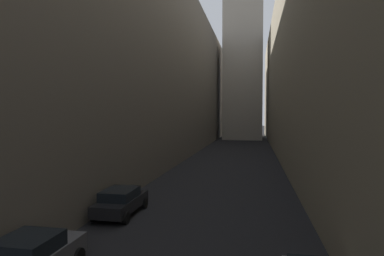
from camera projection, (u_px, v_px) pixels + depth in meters
The scene contains 4 objects.
ground_plane at pixel (232, 159), 39.93m from camera, with size 264.00×264.00×0.00m, color black.
building_block_left at pixel (145, 73), 43.70m from camera, with size 12.79×108.00×22.22m, color #60594F.
building_block_right at pixel (340, 67), 39.04m from camera, with size 14.48×108.00×22.46m, color gray.
parked_car_left_far at pixel (121, 201), 17.52m from camera, with size 1.91×4.08×1.42m.
Camera 1 is at (2.66, 8.04, 5.37)m, focal length 30.44 mm.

